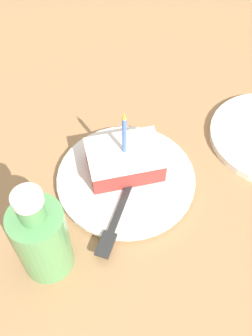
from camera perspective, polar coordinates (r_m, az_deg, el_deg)
ground_plane at (r=0.74m, az=1.85°, el=-3.30°), size 2.40×2.40×0.04m
plate at (r=0.72m, az=0.00°, el=-1.57°), size 0.25×0.25×0.02m
cake_slice at (r=0.70m, az=-0.22°, el=1.25°), size 0.09×0.13×0.14m
fork at (r=0.67m, az=-1.08°, el=-6.44°), size 0.18×0.12×0.00m
bottle at (r=0.59m, az=-12.14°, el=-9.96°), size 0.08×0.08×0.19m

